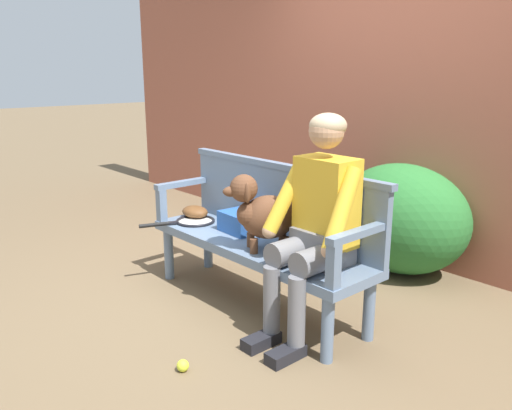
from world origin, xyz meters
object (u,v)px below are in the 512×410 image
at_px(garden_bench, 256,250).
at_px(dog_on_bench, 262,212).
at_px(person_seated, 317,219).
at_px(sports_bag, 240,222).
at_px(tennis_racket, 192,221).
at_px(tennis_ball, 183,366).
at_px(baseball_glove, 195,212).

xyz_separation_m(garden_bench, dog_on_bench, (0.14, -0.07, 0.30)).
xyz_separation_m(person_seated, sports_bag, (-0.77, 0.07, -0.20)).
height_order(person_seated, tennis_racket, person_seated).
bearing_deg(tennis_ball, baseball_glove, 141.64).
bearing_deg(garden_bench, tennis_racket, -174.49).
bearing_deg(sports_bag, tennis_ball, -56.70).
height_order(person_seated, tennis_ball, person_seated).
xyz_separation_m(dog_on_bench, tennis_racket, (-0.78, 0.01, -0.23)).
height_order(garden_bench, tennis_racket, tennis_racket).
bearing_deg(garden_bench, baseball_glove, 177.28).
distance_m(dog_on_bench, baseball_glove, 0.91).
bearing_deg(tennis_racket, garden_bench, 5.51).
bearing_deg(baseball_glove, tennis_racket, -53.45).
distance_m(baseball_glove, sports_bag, 0.51).
relative_size(baseball_glove, sports_bag, 0.79).
bearing_deg(tennis_racket, person_seated, 2.50).
xyz_separation_m(tennis_racket, baseball_glove, (-0.10, 0.10, 0.04)).
distance_m(tennis_racket, sports_bag, 0.43).
bearing_deg(tennis_racket, dog_on_bench, -0.59).
relative_size(person_seated, tennis_racket, 2.27).
distance_m(garden_bench, person_seated, 0.63).
distance_m(person_seated, tennis_racket, 1.21).
height_order(tennis_racket, tennis_ball, tennis_racket).
bearing_deg(dog_on_bench, garden_bench, 152.62).
bearing_deg(tennis_racket, baseball_glove, 134.51).
distance_m(baseball_glove, tennis_ball, 1.47).
height_order(person_seated, dog_on_bench, person_seated).
relative_size(tennis_racket, baseball_glove, 2.64).
height_order(dog_on_bench, baseball_glove, dog_on_bench).
bearing_deg(garden_bench, person_seated, -1.17).
relative_size(garden_bench, sports_bag, 6.21).
bearing_deg(sports_bag, garden_bench, -14.46).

